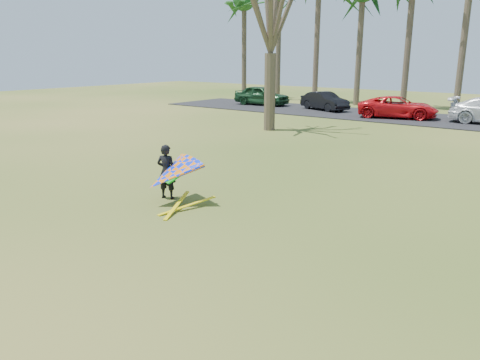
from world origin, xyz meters
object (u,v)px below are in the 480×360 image
Objects in this scene: car_0 at (262,95)px; car_2 at (398,107)px; bare_tree_left at (271,0)px; car_1 at (325,101)px; kite_flyer at (171,174)px.

car_0 is 12.06m from car_2.
bare_tree_left is 2.34× the size of car_1.
car_1 is at bearing 101.14° from bare_tree_left.
car_0 reaches higher than car_2.
car_2 reaches higher than car_1.
car_1 is 6.13m from car_2.
kite_flyer reaches higher than car_0.
bare_tree_left is 4.06× the size of kite_flyer.
car_1 is at bearing 107.85° from kite_flyer.
car_0 reaches higher than car_1.
car_0 is 27.12m from kite_flyer.
bare_tree_left reaches higher than car_0.
car_2 is (6.02, -1.14, 0.02)m from car_1.
car_1 is 1.74× the size of kite_flyer.
car_2 is 22.25m from kite_flyer.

